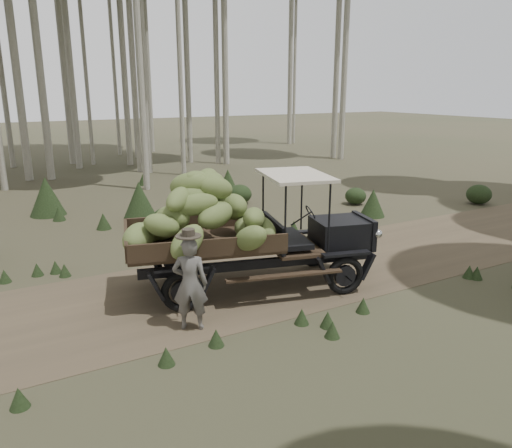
# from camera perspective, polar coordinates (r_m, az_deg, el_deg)

# --- Properties ---
(ground) EXTENTS (120.00, 120.00, 0.00)m
(ground) POSITION_cam_1_polar(r_m,az_deg,el_deg) (10.78, -3.17, -7.07)
(ground) COLOR #473D2B
(ground) RESTS_ON ground
(dirt_track) EXTENTS (70.00, 4.00, 0.01)m
(dirt_track) POSITION_cam_1_polar(r_m,az_deg,el_deg) (10.77, -3.17, -7.05)
(dirt_track) COLOR brown
(dirt_track) RESTS_ON ground
(banana_truck) EXTENTS (5.56, 3.02, 2.65)m
(banana_truck) POSITION_cam_1_polar(r_m,az_deg,el_deg) (10.03, -3.26, 0.30)
(banana_truck) COLOR black
(banana_truck) RESTS_ON ground
(farmer) EXTENTS (0.73, 0.65, 1.82)m
(farmer) POSITION_cam_1_polar(r_m,az_deg,el_deg) (8.71, -7.54, -6.66)
(farmer) COLOR #5A5652
(farmer) RESTS_ON ground
(undergrowth) EXTENTS (21.94, 23.21, 1.38)m
(undergrowth) POSITION_cam_1_polar(r_m,az_deg,el_deg) (9.78, 11.12, -6.21)
(undergrowth) COLOR #233319
(undergrowth) RESTS_ON ground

